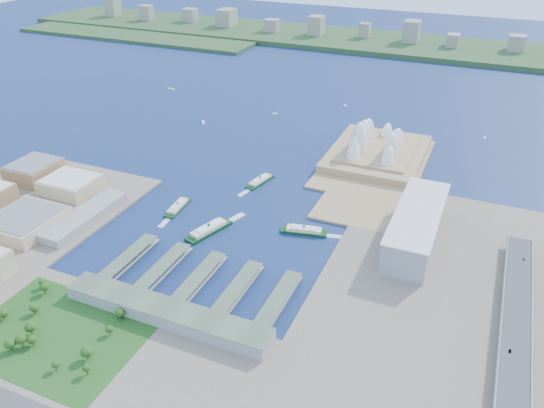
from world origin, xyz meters
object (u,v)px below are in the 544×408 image
at_px(ferry_a, 178,206).
at_px(ferry_b, 260,180).
at_px(car_c, 524,259).
at_px(toaster_building, 416,226).
at_px(car_b, 510,351).
at_px(ferry_c, 209,228).
at_px(ferry_d, 304,229).
at_px(opera_house, 379,138).

xyz_separation_m(ferry_a, ferry_b, (63.78, 102.73, 0.05)).
xyz_separation_m(ferry_b, car_c, (323.29, -72.45, 10.87)).
relative_size(toaster_building, car_b, 40.28).
bearing_deg(ferry_b, ferry_a, -109.24).
bearing_deg(ferry_b, car_b, -21.42).
xyz_separation_m(ferry_c, car_b, (318.20, -78.54, 9.78)).
bearing_deg(ferry_b, toaster_building, -3.49).
distance_m(ferry_a, ferry_d, 160.35).
bearing_deg(toaster_building, ferry_a, -171.62).
bearing_deg(car_b, ferry_d, 151.24).
xyz_separation_m(toaster_building, ferry_b, (-214.29, 61.78, -15.86)).
relative_size(ferry_c, car_c, 13.34).
relative_size(ferry_a, ferry_c, 0.80).
bearing_deg(ferry_d, car_c, -96.48).
bearing_deg(car_c, opera_house, -46.63).
xyz_separation_m(ferry_d, car_b, (219.04, -120.22, 10.54)).
bearing_deg(ferry_d, car_b, -130.28).
distance_m(toaster_building, car_b, 181.66).
relative_size(opera_house, toaster_building, 1.16).
xyz_separation_m(car_b, car_c, (8.00, 140.23, 0.02)).
bearing_deg(ferry_b, ferry_c, -78.65).
bearing_deg(car_b, toaster_building, 123.79).
distance_m(ferry_b, ferry_c, 134.18).
height_order(ferry_a, ferry_d, ferry_d).
bearing_deg(car_c, car_b, 86.73).
xyz_separation_m(toaster_building, car_c, (109.00, -10.67, -4.99)).
bearing_deg(ferry_a, ferry_c, -31.88).
bearing_deg(car_c, ferry_a, 4.47).
relative_size(toaster_building, ferry_d, 2.96).
distance_m(toaster_building, car_c, 109.64).
relative_size(ferry_b, car_c, 10.85).
xyz_separation_m(ferry_b, ferry_c, (-2.91, -134.14, 1.07)).
relative_size(opera_house, ferry_b, 3.67).
height_order(ferry_b, ferry_d, ferry_d).
xyz_separation_m(ferry_c, car_c, (326.20, 61.69, 9.80)).
bearing_deg(ferry_a, ferry_d, -0.92).
distance_m(opera_house, ferry_d, 233.95).
xyz_separation_m(opera_house, car_b, (191.00, -350.91, -16.52)).
height_order(toaster_building, car_c, toaster_building).
bearing_deg(opera_house, car_c, -46.63).
xyz_separation_m(ferry_c, ferry_d, (99.15, 41.68, -0.76)).
height_order(opera_house, toaster_building, opera_house).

